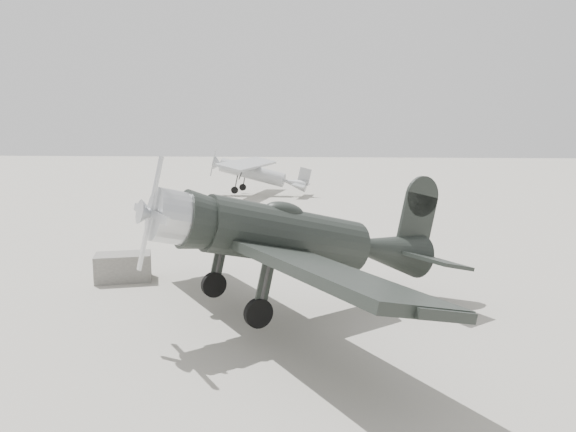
% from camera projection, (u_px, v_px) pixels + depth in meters
% --- Properties ---
extents(ground, '(160.00, 160.00, 0.00)m').
position_uv_depth(ground, '(311.00, 269.00, 19.16)').
color(ground, '#9C998A').
rests_on(ground, ground).
extents(lowwing_monoplane, '(9.53, 10.68, 3.77)m').
position_uv_depth(lowwing_monoplane, '(299.00, 239.00, 14.03)').
color(lowwing_monoplane, black).
rests_on(lowwing_monoplane, ground).
extents(highwing_monoplane, '(7.31, 10.28, 2.91)m').
position_uv_depth(highwing_monoplane, '(256.00, 170.00, 40.51)').
color(highwing_monoplane, '#A3A6A9').
rests_on(highwing_monoplane, ground).
extents(equipment_block, '(1.95, 1.55, 0.85)m').
position_uv_depth(equipment_block, '(123.00, 267.00, 17.68)').
color(equipment_block, '#66625F').
rests_on(equipment_block, ground).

